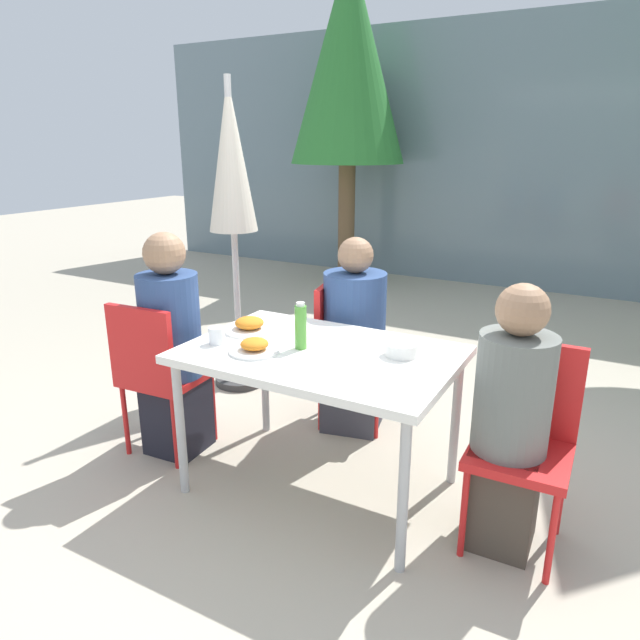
# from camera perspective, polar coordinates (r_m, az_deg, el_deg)

# --- Properties ---
(ground_plane) EXTENTS (24.00, 24.00, 0.00)m
(ground_plane) POSITION_cam_1_polar(r_m,az_deg,el_deg) (3.01, 0.00, -16.24)
(ground_plane) COLOR #B2A893
(building_facade) EXTENTS (10.00, 0.20, 3.00)m
(building_facade) POSITION_cam_1_polar(r_m,az_deg,el_deg) (7.10, 19.72, 15.09)
(building_facade) COLOR slate
(building_facade) RESTS_ON ground
(dining_table) EXTENTS (1.26, 0.84, 0.73)m
(dining_table) POSITION_cam_1_polar(r_m,az_deg,el_deg) (2.69, 0.00, -4.29)
(dining_table) COLOR white
(dining_table) RESTS_ON ground
(chair_left) EXTENTS (0.42, 0.42, 0.87)m
(chair_left) POSITION_cam_1_polar(r_m,az_deg,el_deg) (3.18, -16.06, -4.60)
(chair_left) COLOR red
(chair_left) RESTS_ON ground
(person_left) EXTENTS (0.32, 0.32, 1.23)m
(person_left) POSITION_cam_1_polar(r_m,az_deg,el_deg) (3.17, -14.55, -2.99)
(person_left) COLOR black
(person_left) RESTS_ON ground
(chair_right) EXTENTS (0.41, 0.41, 0.87)m
(chair_right) POSITION_cam_1_polar(r_m,az_deg,el_deg) (2.58, 19.79, -10.29)
(chair_right) COLOR red
(chair_right) RESTS_ON ground
(person_right) EXTENTS (0.31, 0.31, 1.15)m
(person_right) POSITION_cam_1_polar(r_m,az_deg,el_deg) (2.49, 18.45, -10.08)
(person_right) COLOR #473D33
(person_right) RESTS_ON ground
(chair_far) EXTENTS (0.47, 0.47, 0.87)m
(chair_far) POSITION_cam_1_polar(r_m,az_deg,el_deg) (3.43, 2.31, -2.24)
(chair_far) COLOR red
(chair_far) RESTS_ON ground
(person_far) EXTENTS (0.39, 0.39, 1.16)m
(person_far) POSITION_cam_1_polar(r_m,az_deg,el_deg) (3.36, 3.42, -2.19)
(person_far) COLOR #383842
(person_far) RESTS_ON ground
(closed_umbrella) EXTENTS (0.36, 0.36, 2.07)m
(closed_umbrella) POSITION_cam_1_polar(r_m,az_deg,el_deg) (3.85, -8.85, 14.29)
(closed_umbrella) COLOR #333333
(closed_umbrella) RESTS_ON ground
(plate_0) EXTENTS (0.27, 0.27, 0.07)m
(plate_0) POSITION_cam_1_polar(r_m,az_deg,el_deg) (2.96, -7.07, -0.57)
(plate_0) COLOR white
(plate_0) RESTS_ON dining_table
(plate_1) EXTENTS (0.24, 0.24, 0.07)m
(plate_1) POSITION_cam_1_polar(r_m,az_deg,el_deg) (2.66, -6.57, -2.71)
(plate_1) COLOR white
(plate_1) RESTS_ON dining_table
(bottle) EXTENTS (0.06, 0.06, 0.23)m
(bottle) POSITION_cam_1_polar(r_m,az_deg,el_deg) (2.67, -1.95, -0.65)
(bottle) COLOR #51A338
(bottle) RESTS_ON dining_table
(drinking_cup) EXTENTS (0.08, 0.08, 0.08)m
(drinking_cup) POSITION_cam_1_polar(r_m,az_deg,el_deg) (2.80, -10.29, -1.52)
(drinking_cup) COLOR white
(drinking_cup) RESTS_ON dining_table
(salad_bowl) EXTENTS (0.15, 0.15, 0.06)m
(salad_bowl) POSITION_cam_1_polar(r_m,az_deg,el_deg) (2.63, 8.16, -2.91)
(salad_bowl) COLOR white
(salad_bowl) RESTS_ON dining_table
(tree_behind_left) EXTENTS (1.32, 1.32, 3.71)m
(tree_behind_left) POSITION_cam_1_polar(r_m,az_deg,el_deg) (6.99, 2.88, 24.56)
(tree_behind_left) COLOR brown
(tree_behind_left) RESTS_ON ground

